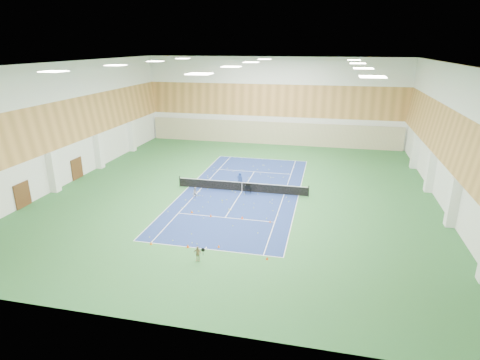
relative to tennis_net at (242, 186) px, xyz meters
name	(u,v)px	position (x,y,z in m)	size (l,w,h in m)	color
ground	(242,191)	(0.00, 0.00, -0.55)	(40.00, 40.00, 0.00)	#2B6430
room_shell	(242,131)	(0.00, 0.00, 5.45)	(36.00, 40.00, 12.00)	white
wood_cladding	(242,109)	(0.00, 0.00, 7.45)	(36.00, 40.00, 8.00)	#C48A48
ceiling_light_grid	(242,64)	(0.00, 0.00, 11.37)	(21.40, 25.40, 0.06)	white
court_surface	(242,191)	(0.00, 0.00, -0.55)	(10.97, 23.77, 0.01)	navy
tennis_balls_scatter	(242,191)	(0.00, 0.00, -0.50)	(10.57, 22.77, 0.07)	#D0ED28
tennis_net	(242,186)	(0.00, 0.00, 0.00)	(12.80, 0.10, 1.10)	black
back_curtain	(272,133)	(0.00, 19.75, 1.05)	(35.40, 0.16, 3.20)	#C6B793
door_left_a	(22,195)	(-17.92, -8.00, 0.55)	(0.08, 1.80, 2.20)	#593319
door_left_b	(77,169)	(-17.92, 0.00, 0.55)	(0.08, 1.80, 2.20)	#593319
coach	(240,180)	(-0.45, 0.99, 0.25)	(0.58, 0.38, 1.60)	#213E99
child_court	(195,192)	(-3.90, -2.51, -0.06)	(0.48, 0.37, 0.99)	#95959D
child_apron	(198,254)	(-0.01, -13.51, -0.02)	(0.62, 0.26, 1.07)	tan
ball_cart	(248,189)	(0.72, -0.60, -0.08)	(0.54, 0.54, 0.94)	black
cone_svc_a	(192,212)	(-3.02, -6.06, -0.43)	(0.22, 0.22, 0.24)	orange
cone_svc_b	(211,215)	(-1.23, -6.45, -0.44)	(0.20, 0.20, 0.22)	#FF5F0D
cone_svc_c	(242,217)	(1.42, -6.31, -0.43)	(0.22, 0.22, 0.24)	#E53B0C
cone_svc_d	(270,221)	(3.76, -6.53, -0.46)	(0.17, 0.17, 0.19)	#F24B0C
cone_base_a	(151,243)	(-4.01, -12.07, -0.44)	(0.21, 0.21, 0.23)	orange
cone_base_b	(188,246)	(-1.28, -11.92, -0.43)	(0.21, 0.21, 0.23)	#EE560C
cone_base_c	(219,246)	(0.85, -11.45, -0.45)	(0.19, 0.19, 0.21)	orange
cone_base_d	(267,258)	(4.45, -12.33, -0.45)	(0.19, 0.19, 0.21)	#F2430C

